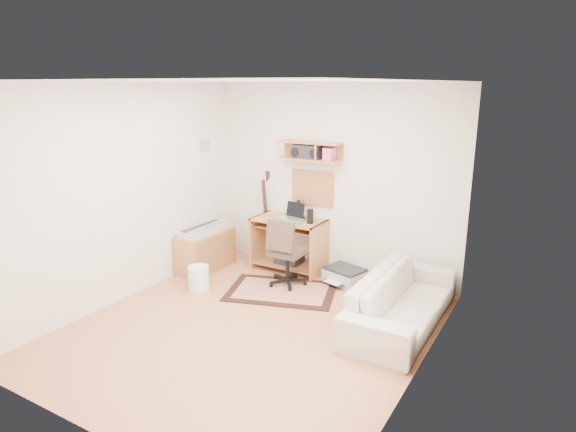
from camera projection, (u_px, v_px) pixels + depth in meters
The scene contains 22 objects.
floor at pixel (251, 328), 5.37m from camera, with size 3.60×4.00×0.01m, color #BD7B4E.
ceiling at pixel (246, 80), 4.70m from camera, with size 3.60×4.00×0.01m, color white.
back_wall at pixel (333, 181), 6.70m from camera, with size 3.60×0.01×2.60m, color beige.
left_wall at pixel (125, 193), 5.92m from camera, with size 0.01×4.00×2.60m, color beige.
right_wall at pixel (425, 240), 4.15m from camera, with size 0.01×4.00×2.60m, color beige.
wall_shelf at pixel (309, 151), 6.64m from camera, with size 0.90×0.25×0.26m, color #BD7942.
cork_board at pixel (312, 188), 6.86m from camera, with size 0.64×0.03×0.49m, color tan.
wall_photo at pixel (205, 146), 7.05m from camera, with size 0.02×0.20×0.15m, color #4C8CBF.
desk at pixel (289, 244), 6.97m from camera, with size 1.00×0.55×0.75m, color #BD7942, non-canonical shape.
laptop at pixel (291, 212), 6.81m from camera, with size 0.30×0.30×0.23m, color silver, non-canonical shape.
speaker at pixel (310, 216), 6.63m from camera, with size 0.09×0.09×0.20m, color black.
desk_lamp at pixel (303, 209), 6.88m from camera, with size 0.09×0.09×0.27m, color black, non-canonical shape.
pencil_cup at pixel (310, 216), 6.81m from camera, with size 0.07×0.07×0.11m, color #314893.
boombox at pixel (307, 152), 6.65m from camera, with size 0.39×0.18×0.20m, color black.
rug at pixel (281, 291), 6.30m from camera, with size 1.35×0.90×0.02m, color #CFAB8B.
task_chair at pixel (287, 252), 6.40m from camera, with size 0.47×0.47×0.93m, color #3C2C23, non-canonical shape.
cabinet at pixel (206, 250), 7.04m from camera, with size 0.40×0.90×0.55m, color #BD7942.
music_keyboard at pixel (205, 229), 6.95m from camera, with size 0.27×0.85×0.07m, color #B2B5BA.
guitar at pixel (263, 217), 7.26m from camera, with size 0.36×0.23×1.35m, color #B26637, non-canonical shape.
waste_basket at pixel (199, 278), 6.32m from camera, with size 0.27×0.27×0.32m, color white.
printer at pixel (345, 276), 6.59m from camera, with size 0.50×0.39×0.19m, color #A5A8AA.
sofa at pixel (403, 292), 5.36m from camera, with size 1.94×0.57×0.76m, color beige.
Camera 1 is at (2.81, -4.00, 2.57)m, focal length 30.70 mm.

